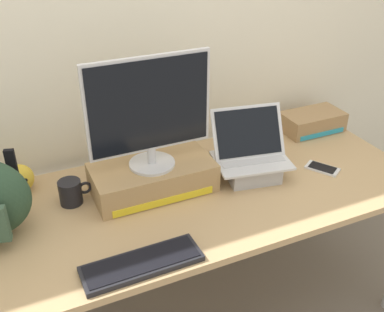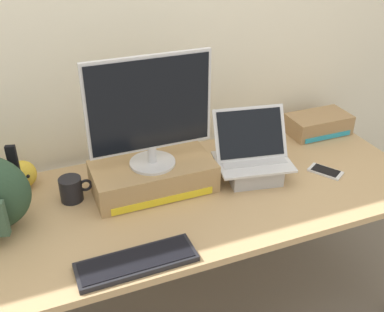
# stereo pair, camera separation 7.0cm
# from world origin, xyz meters

# --- Properties ---
(back_wall) EXTENTS (7.00, 0.10, 2.60)m
(back_wall) POSITION_xyz_m (0.00, 0.51, 1.30)
(back_wall) COLOR silver
(back_wall) RESTS_ON ground
(desk) EXTENTS (1.99, 0.82, 0.75)m
(desk) POSITION_xyz_m (0.00, 0.00, 0.69)
(desk) COLOR tan
(desk) RESTS_ON ground
(toner_box_yellow) EXTENTS (0.50, 0.26, 0.12)m
(toner_box_yellow) POSITION_xyz_m (-0.14, 0.09, 0.81)
(toner_box_yellow) COLOR #A88456
(toner_box_yellow) RESTS_ON desk
(desktop_monitor) EXTENTS (0.50, 0.19, 0.46)m
(desktop_monitor) POSITION_xyz_m (-0.14, 0.09, 1.11)
(desktop_monitor) COLOR silver
(desktop_monitor) RESTS_ON toner_box_yellow
(open_laptop) EXTENTS (0.36, 0.29, 0.29)m
(open_laptop) POSITION_xyz_m (0.29, 0.02, 0.81)
(open_laptop) COLOR #ADADB2
(open_laptop) RESTS_ON desk
(external_keyboard) EXTENTS (0.41, 0.14, 0.02)m
(external_keyboard) POSITION_xyz_m (-0.33, -0.33, 0.76)
(external_keyboard) COLOR black
(external_keyboard) RESTS_ON desk
(coffee_mug) EXTENTS (0.13, 0.09, 0.10)m
(coffee_mug) POSITION_xyz_m (-0.47, 0.14, 0.80)
(coffee_mug) COLOR black
(coffee_mug) RESTS_ON desk
(cell_phone) EXTENTS (0.14, 0.16, 0.01)m
(cell_phone) POSITION_xyz_m (0.62, -0.07, 0.75)
(cell_phone) COLOR silver
(cell_phone) RESTS_ON desk
(plush_toy) EXTENTS (0.12, 0.12, 0.12)m
(plush_toy) POSITION_xyz_m (-0.65, 0.32, 0.81)
(plush_toy) COLOR gold
(plush_toy) RESTS_ON desk
(toner_box_cyan) EXTENTS (0.32, 0.18, 0.10)m
(toner_box_cyan) POSITION_xyz_m (0.82, 0.28, 0.80)
(toner_box_cyan) COLOR #9E7A51
(toner_box_cyan) RESTS_ON desk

